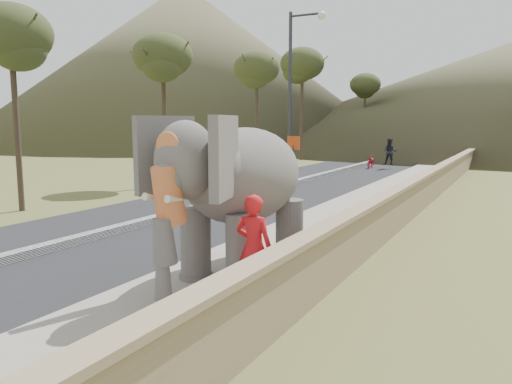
# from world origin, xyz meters

# --- Properties ---
(ground) EXTENTS (160.00, 160.00, 0.00)m
(ground) POSITION_xyz_m (0.00, 0.00, 0.00)
(ground) COLOR olive
(ground) RESTS_ON ground
(road) EXTENTS (7.00, 120.00, 0.03)m
(road) POSITION_xyz_m (-5.00, 10.00, 0.01)
(road) COLOR black
(road) RESTS_ON ground
(median) EXTENTS (0.35, 120.00, 0.22)m
(median) POSITION_xyz_m (-5.00, 10.00, 0.11)
(median) COLOR black
(median) RESTS_ON ground
(walkway) EXTENTS (3.00, 120.00, 0.15)m
(walkway) POSITION_xyz_m (0.00, 10.00, 0.07)
(walkway) COLOR #9E9687
(walkway) RESTS_ON ground
(parapet) EXTENTS (0.30, 120.00, 1.10)m
(parapet) POSITION_xyz_m (1.65, 10.00, 0.55)
(parapet) COLOR tan
(parapet) RESTS_ON ground
(lamppost) EXTENTS (1.76, 0.36, 8.00)m
(lamppost) POSITION_xyz_m (-4.69, 17.53, 4.87)
(lamppost) COLOR #2E2E33
(lamppost) RESTS_ON ground
(signboard) EXTENTS (0.60, 0.08, 2.40)m
(signboard) POSITION_xyz_m (-4.50, 16.85, 1.64)
(signboard) COLOR #2D2D33
(signboard) RESTS_ON ground
(hill_left) EXTENTS (60.00, 60.00, 22.00)m
(hill_left) POSITION_xyz_m (-38.00, 55.00, 11.00)
(hill_left) COLOR brown
(hill_left) RESTS_ON ground
(elephant_and_man) EXTENTS (2.39, 4.15, 2.94)m
(elephant_and_man) POSITION_xyz_m (0.02, 4.24, 1.61)
(elephant_and_man) COLOR slate
(elephant_and_man) RESTS_ON ground
(motorcyclist) EXTENTS (2.06, 1.82, 2.02)m
(motorcyclist) POSITION_xyz_m (-3.40, 28.47, 0.80)
(motorcyclist) COLOR maroon
(motorcyclist) RESTS_ON ground
(trees) EXTENTS (47.64, 43.18, 9.10)m
(trees) POSITION_xyz_m (1.94, 30.57, 3.87)
(trees) COLOR #473828
(trees) RESTS_ON ground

